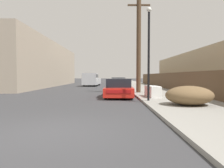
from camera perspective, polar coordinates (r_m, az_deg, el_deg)
name	(u,v)px	position (r m, az deg, el deg)	size (l,w,h in m)	color
ground_plane	(52,133)	(5.42, -16.77, -13.33)	(220.00, 220.00, 0.00)	#38383A
sidewalk_curb	(139,86)	(28.77, 7.73, -0.47)	(4.20, 63.00, 0.12)	gray
discarded_fridge	(153,91)	(12.92, 11.75, -2.08)	(0.77, 1.79, 0.73)	white
parked_sports_car_red	(119,89)	(13.80, 2.13, -1.30)	(2.00, 4.59, 1.27)	red
car_parked_mid	(120,83)	(23.06, 2.18, 0.20)	(2.02, 4.27, 1.27)	#2D478C
pickup_truck	(92,80)	(28.93, -5.65, 1.26)	(2.27, 5.78, 1.83)	silver
utility_pole	(139,43)	(16.52, 7.85, 11.46)	(1.80, 0.36, 7.77)	#4C3826
street_lamp	(150,47)	(11.05, 10.69, 10.32)	(0.26, 0.26, 4.99)	black
brush_pile	(190,95)	(9.82, 21.41, -3.06)	(2.16, 1.78, 0.88)	brown
wooden_fence	(170,81)	(20.78, 16.17, 0.82)	(0.08, 32.84, 1.64)	brown
building_left_block	(35,65)	(31.01, -21.20, 5.12)	(7.00, 25.12, 6.10)	tan
building_right_house	(207,71)	(26.52, 25.55, 3.39)	(6.00, 22.21, 4.10)	tan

